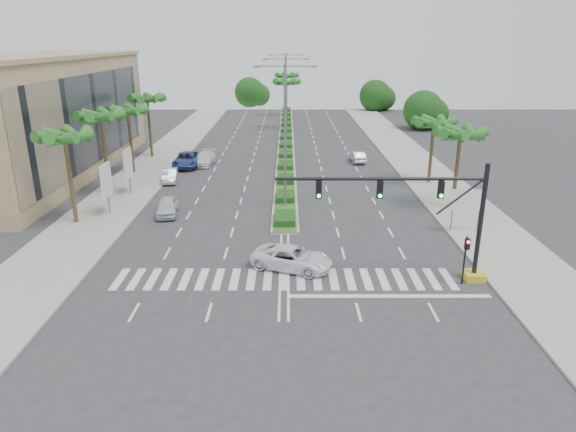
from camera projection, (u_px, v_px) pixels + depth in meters
name	position (u px, v px, depth m)	size (l,w,h in m)	color
ground	(284.00, 279.00, 31.15)	(160.00, 160.00, 0.00)	#333335
footpath_right	(441.00, 188.00, 50.05)	(6.00, 120.00, 0.15)	gray
footpath_left	(130.00, 188.00, 50.02)	(6.00, 120.00, 0.15)	gray
median	(286.00, 140.00, 73.66)	(2.20, 75.00, 0.20)	gray
median_grass	(286.00, 139.00, 73.63)	(1.80, 75.00, 0.04)	#275B1F
building	(38.00, 118.00, 53.76)	(12.00, 36.00, 12.00)	tan
signal_gantry	(442.00, 226.00, 30.03)	(12.60, 1.20, 7.20)	gold
pedestrian_signal	(466.00, 253.00, 29.86)	(0.28, 0.36, 3.00)	black
direction_sign	(467.00, 201.00, 37.92)	(2.70, 0.11, 3.40)	slate
billboard_near	(106.00, 181.00, 41.52)	(0.18, 2.10, 4.35)	slate
billboard_far	(128.00, 164.00, 47.19)	(0.18, 2.10, 4.35)	slate
palm_left_near	(65.00, 140.00, 38.41)	(4.57, 4.68, 7.55)	brown
palm_left_mid	(101.00, 119.00, 45.85)	(4.57, 4.68, 7.95)	brown
palm_left_far	(128.00, 113.00, 53.60)	(4.57, 4.68, 7.35)	brown
palm_left_end	(147.00, 101.00, 61.04)	(4.57, 4.68, 7.75)	brown
palm_right_near	(460.00, 136.00, 42.38)	(4.57, 4.68, 7.05)	brown
palm_right_far	(434.00, 125.00, 50.04)	(4.57, 4.68, 6.75)	brown
palm_median_a	(286.00, 84.00, 80.81)	(4.57, 4.68, 8.05)	brown
palm_median_b	(286.00, 77.00, 95.00)	(4.57, 4.68, 8.05)	brown
streetlight_near	(285.00, 129.00, 42.17)	(5.10, 0.25, 12.00)	slate
streetlight_mid	(286.00, 105.00, 57.30)	(5.10, 0.25, 12.00)	slate
streetlight_far	(286.00, 92.00, 72.42)	(5.10, 0.25, 12.00)	slate
car_parked_a	(167.00, 207.00, 42.43)	(1.66, 4.13, 1.41)	silver
car_parked_b	(170.00, 175.00, 52.35)	(1.39, 3.98, 1.31)	silver
car_parked_c	(187.00, 160.00, 58.48)	(2.70, 5.85, 1.63)	navy
car_parked_d	(205.00, 159.00, 59.41)	(1.99, 4.89, 1.42)	white
car_crossing	(292.00, 258.00, 32.40)	(2.36, 5.12, 1.42)	white
car_right	(358.00, 157.00, 60.74)	(1.38, 3.94, 1.30)	silver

